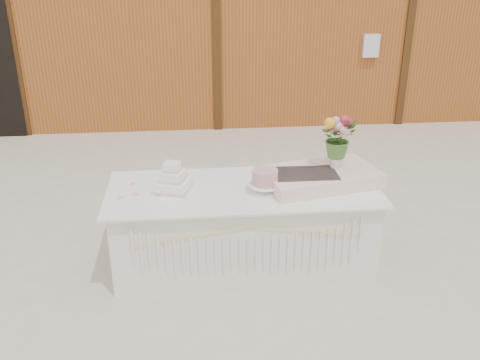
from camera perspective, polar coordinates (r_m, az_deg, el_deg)
ground at (r=5.09m, az=0.32°, el=-8.81°), size 80.00×80.00×0.00m
barn at (r=10.32m, az=-3.22°, el=17.85°), size 12.60×4.60×3.30m
cake_table at (r=4.89m, az=0.34°, el=-5.02°), size 2.40×1.00×0.77m
wedding_cake at (r=4.69m, az=-7.20°, el=-0.07°), size 0.36×0.36×0.26m
pink_cake_stand at (r=4.62m, az=2.68°, el=0.05°), size 0.29×0.29×0.21m
satin_runner at (r=4.85m, az=8.59°, el=0.34°), size 1.11×0.79×0.13m
flower_vase at (r=4.90m, az=10.24°, el=2.19°), size 0.11×0.11×0.15m
bouquet at (r=4.81m, az=10.46°, el=5.00°), size 0.42×0.41×0.36m
loose_flowers at (r=4.77m, az=-11.64°, el=-0.99°), size 0.25×0.38×0.02m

